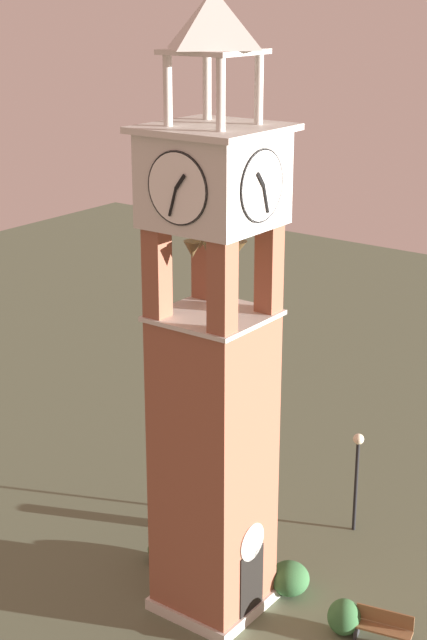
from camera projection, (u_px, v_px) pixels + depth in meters
ground at (214, 603)px, 27.67m from camera, size 80.00×80.00×0.00m
clock_tower at (214, 375)px, 25.31m from camera, size 3.23×3.23×17.24m
park_bench at (383, 627)px, 25.86m from camera, size 0.79×1.66×0.95m
lamp_post at (357, 463)px, 30.66m from camera, size 0.36×0.36×3.50m
trash_bin at (170, 515)px, 31.54m from camera, size 0.52×0.52×0.80m
shrub_near_entry at (289, 578)px, 27.98m from camera, size 1.20×1.20×0.99m
shrub_left_of_tower at (344, 617)px, 26.22m from camera, size 0.92×0.92×1.04m
shrub_behind_bench at (160, 550)px, 29.72m from camera, size 0.76×0.76×0.65m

